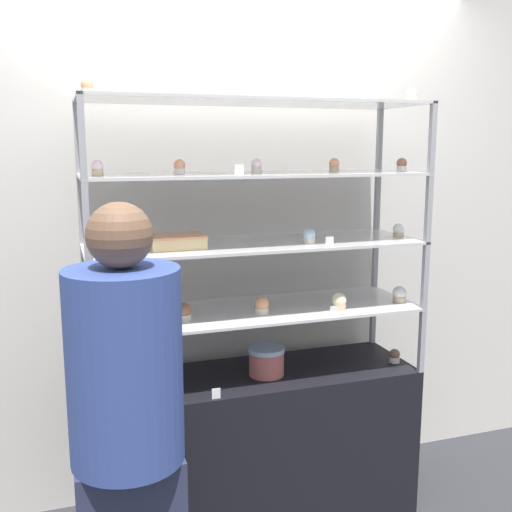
{
  "coord_description": "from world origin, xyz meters",
  "views": [
    {
      "loc": [
        -0.82,
        -2.46,
        1.74
      ],
      "look_at": [
        0.0,
        0.0,
        1.26
      ],
      "focal_mm": 42.0,
      "sensor_mm": 36.0,
      "label": 1
    }
  ],
  "objects": [
    {
      "name": "customer_figure",
      "position": [
        -0.65,
        -0.61,
        0.84
      ],
      "size": [
        0.37,
        0.37,
        1.58
      ],
      "color": "#282D47",
      "rests_on": "ground_plane"
    },
    {
      "name": "cupcake_10",
      "position": [
        -0.67,
        -0.09,
        1.66
      ],
      "size": [
        0.05,
        0.05,
        0.06
      ],
      "color": "#CCB28C",
      "rests_on": "display_riser_upper"
    },
    {
      "name": "cupcake_14",
      "position": [
        0.67,
        -0.07,
        1.66
      ],
      "size": [
        0.05,
        0.05,
        0.06
      ],
      "color": "white",
      "rests_on": "display_riser_upper"
    },
    {
      "name": "cupcake_5",
      "position": [
        0.35,
        -0.13,
        1.06
      ],
      "size": [
        0.06,
        0.06,
        0.08
      ],
      "color": "#CCB28C",
      "rests_on": "display_riser_lower"
    },
    {
      "name": "cupcake_8",
      "position": [
        0.21,
        -0.1,
        1.36
      ],
      "size": [
        0.05,
        0.05,
        0.06
      ],
      "color": "beige",
      "rests_on": "display_riser_middle"
    },
    {
      "name": "cupcake_12",
      "position": [
        -0.01,
        -0.05,
        1.66
      ],
      "size": [
        0.05,
        0.05,
        0.06
      ],
      "color": "beige",
      "rests_on": "display_riser_upper"
    },
    {
      "name": "cupcake_13",
      "position": [
        0.35,
        -0.04,
        1.66
      ],
      "size": [
        0.05,
        0.05,
        0.06
      ],
      "color": "#CCB28C",
      "rests_on": "display_riser_upper"
    },
    {
      "name": "sheet_cake_frosted",
      "position": [
        -0.36,
        -0.04,
        1.35
      ],
      "size": [
        0.23,
        0.17,
        0.06
      ],
      "color": "#DBBC84",
      "rests_on": "display_riser_middle"
    },
    {
      "name": "donut_glazed",
      "position": [
        0.33,
        -0.01,
        1.95
      ],
      "size": [
        0.12,
        0.12,
        0.03
      ],
      "color": "#EFE5CC",
      "rests_on": "display_riser_top"
    },
    {
      "name": "cupcake_6",
      "position": [
        0.68,
        -0.09,
        1.06
      ],
      "size": [
        0.06,
        0.06,
        0.08
      ],
      "color": "#CCB28C",
      "rests_on": "display_riser_lower"
    },
    {
      "name": "display_riser_lower",
      "position": [
        0.0,
        0.0,
        1.0
      ],
      "size": [
        1.47,
        0.47,
        0.3
      ],
      "color": "#99999E",
      "rests_on": "display_base"
    },
    {
      "name": "price_tag_1",
      "position": [
        0.28,
        -0.21,
        1.04
      ],
      "size": [
        0.04,
        0.0,
        0.04
      ],
      "color": "white",
      "rests_on": "display_riser_lower"
    },
    {
      "name": "cupcake_17",
      "position": [
        0.69,
        -0.1,
        1.96
      ],
      "size": [
        0.05,
        0.05,
        0.06
      ],
      "color": "#CCB28C",
      "rests_on": "display_riser_top"
    },
    {
      "name": "display_riser_middle",
      "position": [
        0.0,
        0.0,
        1.31
      ],
      "size": [
        1.47,
        0.47,
        0.3
      ],
      "color": "#99999E",
      "rests_on": "display_riser_lower"
    },
    {
      "name": "cupcake_16",
      "position": [
        0.0,
        -0.05,
        1.96
      ],
      "size": [
        0.05,
        0.05,
        0.06
      ],
      "color": "beige",
      "rests_on": "display_riser_top"
    },
    {
      "name": "price_tag_0",
      "position": [
        -0.24,
        -0.21,
        0.74
      ],
      "size": [
        0.04,
        0.0,
        0.04
      ],
      "color": "white",
      "rests_on": "display_base"
    },
    {
      "name": "cupcake_9",
      "position": [
        0.68,
        -0.06,
        1.36
      ],
      "size": [
        0.05,
        0.05,
        0.06
      ],
      "color": "#CCB28C",
      "rests_on": "display_riser_middle"
    },
    {
      "name": "cupcake_11",
      "position": [
        -0.34,
        -0.05,
        1.66
      ],
      "size": [
        0.05,
        0.05,
        0.06
      ],
      "color": "white",
      "rests_on": "display_riser_upper"
    },
    {
      "name": "price_tag_3",
      "position": [
        -0.14,
        -0.21,
        1.65
      ],
      "size": [
        0.04,
        0.0,
        0.04
      ],
      "color": "white",
      "rests_on": "display_riser_upper"
    },
    {
      "name": "cupcake_1",
      "position": [
        0.68,
        -0.08,
        0.75
      ],
      "size": [
        0.05,
        0.05,
        0.07
      ],
      "color": "white",
      "rests_on": "display_base"
    },
    {
      "name": "cupcake_2",
      "position": [
        -0.66,
        -0.08,
        1.06
      ],
      "size": [
        0.06,
        0.06,
        0.08
      ],
      "color": "beige",
      "rests_on": "display_riser_lower"
    },
    {
      "name": "cupcake_7",
      "position": [
        -0.67,
        -0.09,
        1.36
      ],
      "size": [
        0.05,
        0.05,
        0.06
      ],
      "color": "white",
      "rests_on": "display_riser_middle"
    },
    {
      "name": "layer_cake_centerpiece",
      "position": [
        0.04,
        -0.03,
        0.78
      ],
      "size": [
        0.16,
        0.16,
        0.13
      ],
      "color": "#C66660",
      "rests_on": "display_base"
    },
    {
      "name": "back_wall",
      "position": [
        0.0,
        0.38,
        1.3
      ],
      "size": [
        8.0,
        0.05,
        2.6
      ],
      "color": "silver",
      "rests_on": "ground_plane"
    },
    {
      "name": "price_tag_4",
      "position": [
        0.4,
        -0.21,
        1.95
      ],
      "size": [
        0.04,
        0.0,
        0.04
      ],
      "color": "white",
      "rests_on": "display_riser_top"
    },
    {
      "name": "cupcake_0",
      "position": [
        -0.67,
        -0.07,
        0.75
      ],
      "size": [
        0.05,
        0.05,
        0.07
      ],
      "color": "white",
      "rests_on": "display_base"
    },
    {
      "name": "cupcake_4",
      "position": [
        -0.0,
        -0.08,
        1.06
      ],
      "size": [
        0.06,
        0.06,
        0.08
      ],
      "color": "beige",
      "rests_on": "display_riser_lower"
    },
    {
      "name": "cupcake_3",
      "position": [
        -0.34,
        -0.07,
        1.06
      ],
      "size": [
        0.06,
        0.06,
        0.08
      ],
      "color": "beige",
      "rests_on": "display_riser_lower"
    },
    {
      "name": "display_base",
      "position": [
        0.0,
        0.0,
        0.36
      ],
      "size": [
        1.47,
        0.47,
        0.72
      ],
      "color": "black",
      "rests_on": "ground_plane"
    },
    {
      "name": "price_tag_2",
      "position": [
        0.25,
        -0.21,
        1.35
      ],
      "size": [
        0.04,
        0.0,
        0.04
      ],
      "color": "white",
      "rests_on": "display_riser_middle"
    },
    {
      "name": "display_riser_upper",
      "position": [
        0.0,
        0.0,
        1.61
      ],
      "size": [
        1.47,
        0.47,
        0.3
      ],
      "color": "#99999E",
      "rests_on": "display_riser_middle"
    },
    {
      "name": "display_riser_top",
      "position": [
        0.0,
        0.0,
        1.91
      ],
      "size": [
        1.47,
        0.47,
        0.3
      ],
      "color": "#99999E",
      "rests_on": "display_riser_upper"
    },
    {
      "name": "cupcake_15",
      "position": [
        -0.69,
        -0.07,
        1.96
      ],
      "size": [
        0.05,
        0.05,
        0.06
      ],
      "color": "#CCB28C",
      "rests_on": "display_riser_top"
    }
  ]
}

